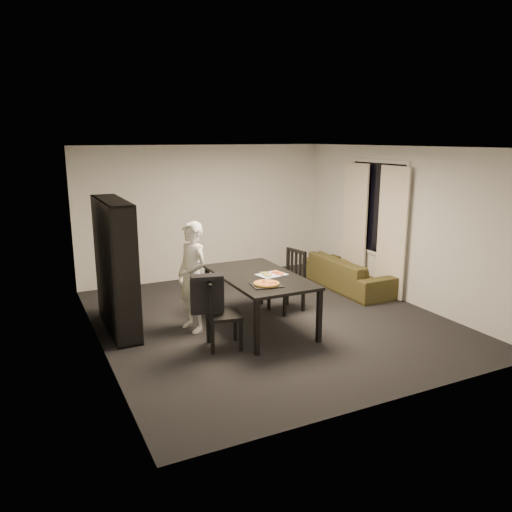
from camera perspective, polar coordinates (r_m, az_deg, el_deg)
name	(u,v)px	position (r m, az deg, el deg)	size (l,w,h in m)	color
room	(270,237)	(7.41, 1.57, 2.24)	(5.01, 5.51, 2.61)	black
window_pane	(377,208)	(9.24, 13.67, 5.34)	(0.02, 1.40, 1.60)	black
window_frame	(377,208)	(9.23, 13.65, 5.34)	(0.03, 1.52, 1.72)	white
curtain_left	(392,232)	(8.85, 15.26, 2.61)	(0.03, 0.70, 2.25)	silver
curtain_right	(355,223)	(9.64, 11.21, 3.68)	(0.03, 0.70, 2.25)	silver
bookshelf	(116,266)	(7.36, -15.74, -1.13)	(0.35, 1.50, 1.90)	black
dining_table	(259,280)	(7.26, 0.35, -2.73)	(1.05, 1.88, 0.79)	black
chair_left	(217,309)	(6.59, -4.47, -6.11)	(0.52, 0.52, 0.94)	black
chair_right	(291,276)	(8.04, 3.98, -2.29)	(0.54, 0.54, 0.99)	black
draped_jacket	(207,293)	(6.50, -5.61, -4.20)	(0.44, 0.27, 0.52)	black
person	(192,277)	(7.17, -7.28, -2.39)	(0.58, 0.38, 1.59)	white
baking_tray	(267,285)	(6.74, 1.22, -3.35)	(0.40, 0.32, 0.01)	black
pepperoni_pizza	(266,284)	(6.74, 1.20, -3.16)	(0.35, 0.35, 0.03)	#AC8032
kitchen_towel	(272,275)	(7.26, 1.79, -2.15)	(0.40, 0.30, 0.01)	white
pizza_slices	(272,274)	(7.28, 1.84, -2.01)	(0.37, 0.31, 0.01)	#CE8240
sofa	(348,273)	(9.38, 10.49, -1.92)	(2.00, 0.78, 0.58)	#392F16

